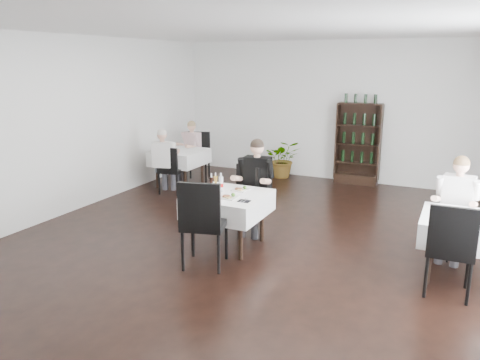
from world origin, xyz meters
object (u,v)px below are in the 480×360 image
at_px(wine_shelf, 358,145).
at_px(main_table, 228,204).
at_px(potted_tree, 283,159).
at_px(diner_main, 255,179).

relative_size(wine_shelf, main_table, 1.70).
distance_m(main_table, potted_tree, 4.22).
bearing_deg(diner_main, potted_tree, 103.48).
distance_m(wine_shelf, main_table, 4.41).
xyz_separation_m(main_table, diner_main, (0.12, 0.68, 0.22)).
bearing_deg(wine_shelf, main_table, -101.78).
bearing_deg(diner_main, main_table, -99.63).
height_order(main_table, potted_tree, potted_tree).
bearing_deg(wine_shelf, diner_main, -102.18).
xyz_separation_m(wine_shelf, potted_tree, (-1.62, -0.16, -0.42)).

